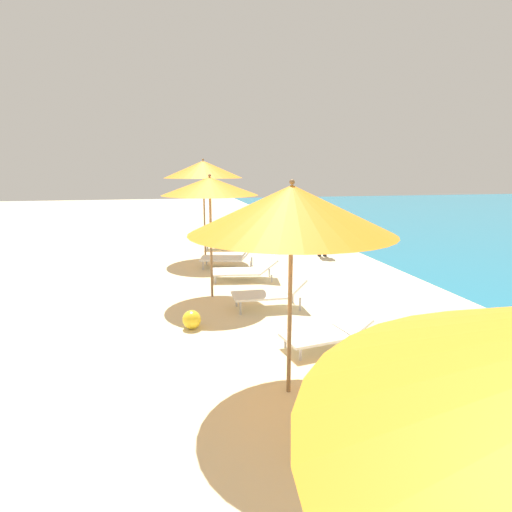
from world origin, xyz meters
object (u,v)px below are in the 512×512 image
(lounger_farthest_shoreside, at_px, (226,242))
(lounger_farthest_inland, at_px, (230,256))
(umbrella_fourth, at_px, (210,186))
(person_walking_near, at_px, (323,226))
(beach_ball, at_px, (192,320))
(lounger_third_shoreside, at_px, (326,332))
(lounger_fourth_inland, at_px, (270,292))
(umbrella_third, at_px, (292,210))
(lounger_fourth_shoreside, at_px, (246,269))
(umbrella_farthest, at_px, (203,169))
(lounger_third_inland, at_px, (382,415))

(lounger_farthest_shoreside, height_order, lounger_farthest_inland, lounger_farthest_inland)
(umbrella_fourth, distance_m, person_walking_near, 5.15)
(lounger_farthest_inland, relative_size, beach_ball, 5.03)
(lounger_third_shoreside, bearing_deg, beach_ball, -41.84)
(umbrella_fourth, xyz_separation_m, lounger_farthest_inland, (0.73, 2.43, -1.95))
(beach_ball, bearing_deg, lounger_fourth_inland, 24.97)
(lounger_third_shoreside, xyz_separation_m, lounger_farthest_inland, (-0.65, 5.30, 0.07))
(umbrella_third, distance_m, lounger_farthest_inland, 6.65)
(umbrella_third, relative_size, lounger_fourth_shoreside, 1.51)
(lounger_third_shoreside, relative_size, umbrella_farthest, 0.48)
(umbrella_third, relative_size, person_walking_near, 1.64)
(lounger_third_shoreside, relative_size, lounger_fourth_shoreside, 0.83)
(person_walking_near, bearing_deg, lounger_third_shoreside, 178.58)
(person_walking_near, bearing_deg, lounger_fourth_shoreside, 147.18)
(umbrella_fourth, height_order, beach_ball, umbrella_fourth)
(lounger_third_inland, bearing_deg, lounger_third_shoreside, -107.25)
(umbrella_third, distance_m, lounger_third_shoreside, 2.39)
(lounger_fourth_inland, bearing_deg, lounger_third_shoreside, 102.61)
(lounger_third_shoreside, distance_m, person_walking_near, 6.65)
(lounger_third_inland, height_order, umbrella_farthest, umbrella_farthest)
(lounger_third_inland, xyz_separation_m, beach_ball, (-1.63, 3.31, -0.12))
(umbrella_fourth, bearing_deg, lounger_fourth_inland, -45.23)
(umbrella_third, xyz_separation_m, lounger_fourth_inland, (0.51, 2.95, -1.85))
(umbrella_fourth, relative_size, lounger_fourth_shoreside, 1.52)
(beach_ball, bearing_deg, lounger_third_shoreside, -31.54)
(lounger_fourth_inland, bearing_deg, lounger_farthest_inland, -84.80)
(lounger_third_inland, xyz_separation_m, lounger_farthest_shoreside, (-0.09, 10.00, -0.03))
(lounger_fourth_inland, distance_m, lounger_farthest_inland, 3.44)
(umbrella_fourth, relative_size, beach_ball, 8.06)
(person_walking_near, bearing_deg, umbrella_farthest, 102.85)
(lounger_third_shoreside, height_order, lounger_fourth_shoreside, lounger_fourth_shoreside)
(lounger_fourth_inland, xyz_separation_m, lounger_farthest_inland, (-0.26, 3.43, -0.01))
(umbrella_farthest, relative_size, person_walking_near, 1.90)
(lounger_third_shoreside, height_order, person_walking_near, person_walking_near)
(lounger_farthest_shoreside, distance_m, lounger_farthest_inland, 2.56)
(umbrella_farthest, bearing_deg, umbrella_third, -87.89)
(lounger_third_inland, xyz_separation_m, lounger_fourth_shoreside, (-0.18, 6.16, -0.02))
(lounger_third_inland, height_order, lounger_farthest_shoreside, lounger_third_inland)
(lounger_third_shoreside, xyz_separation_m, beach_ball, (-1.91, 1.17, -0.08))
(lounger_third_inland, bearing_deg, lounger_fourth_shoreside, -98.19)
(lounger_third_inland, xyz_separation_m, lounger_fourth_inland, (-0.11, 4.02, 0.04))
(lounger_third_shoreside, xyz_separation_m, lounger_fourth_inland, (-0.39, 1.88, 0.08))
(lounger_third_inland, height_order, person_walking_near, person_walking_near)
(umbrella_third, xyz_separation_m, person_walking_near, (3.22, 7.27, -1.26))
(umbrella_third, xyz_separation_m, umbrella_farthest, (-0.28, 7.65, 0.41))
(lounger_third_shoreside, xyz_separation_m, person_walking_near, (2.31, 6.19, 0.68))
(umbrella_fourth, relative_size, lounger_farthest_shoreside, 1.67)
(umbrella_third, bearing_deg, lounger_farthest_inland, 87.73)
(umbrella_farthest, bearing_deg, lounger_fourth_shoreside, -74.21)
(lounger_third_shoreside, bearing_deg, lounger_fourth_shoreside, -93.77)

